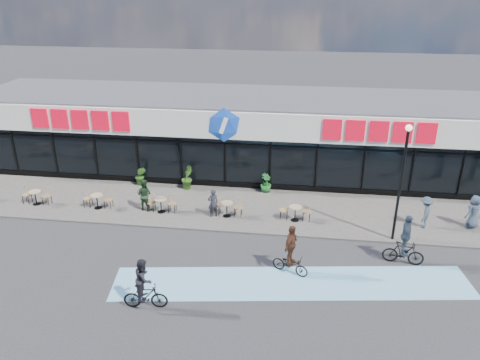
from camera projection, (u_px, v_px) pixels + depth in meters
The scene contains 20 objects.
ground at pixel (200, 255), 20.18m from camera, with size 120.00×120.00×0.00m, color #28282B.
sidewalk at pixel (218, 207), 24.24m from camera, with size 44.00×5.00×0.10m, color #5F5A54.
bike_lane at pixel (292, 283), 18.34m from camera, with size 14.00×2.20×0.01m, color #6BAACB.
building at pixel (233, 133), 28.25m from camera, with size 30.60×6.57×4.75m.
lamp_post at pixel (402, 174), 19.94m from camera, with size 0.28×0.28×5.39m.
bistro_set_1 at pixel (36, 195), 24.33m from camera, with size 1.54×0.62×0.90m.
bistro_set_2 at pixel (98, 199), 23.93m from camera, with size 1.54×0.62×0.90m.
bistro_set_3 at pixel (161, 203), 23.53m from camera, with size 1.54×0.62×0.90m.
bistro_set_4 at pixel (227, 207), 23.13m from camera, with size 1.54×0.62×0.90m.
bistro_set_5 at pixel (295, 211), 22.73m from camera, with size 1.54×0.62×0.90m.
potted_plant_left at pixel (141, 176), 26.50m from camera, with size 0.60×0.49×1.10m, color #2A5919.
potted_plant_mid at pixel (187, 178), 26.01m from camera, with size 0.71×0.58×1.30m, color #315C1A.
potted_plant_right at pixel (266, 183), 25.64m from camera, with size 0.59×0.59×1.05m, color #195820.
patron_left at pixel (213, 203), 22.92m from camera, with size 0.53×0.35×1.45m, color #212129.
patron_right at pixel (144, 195), 23.56m from camera, with size 0.80×0.63×1.65m, color black.
pedestrian_a at pixel (425, 212), 21.91m from camera, with size 1.01×0.58×1.56m, color #2E3D47.
pedestrian_c at pixel (474, 212), 21.89m from camera, with size 0.80×0.52×1.64m, color #303C4C.
cyclist_a at pixel (291, 255), 18.62m from camera, with size 1.64×1.12×2.16m.
cyclist_b at pixel (405, 244), 19.23m from camera, with size 1.73×1.10×2.24m.
cyclist_c at pixel (145, 287), 16.65m from camera, with size 1.65×0.83×2.05m.
Camera 1 is at (3.96, -16.80, 11.08)m, focal length 35.00 mm.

